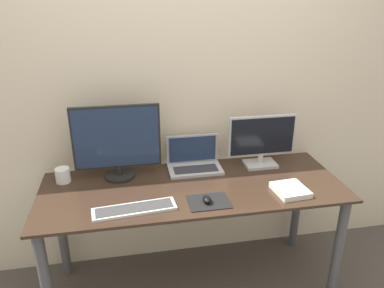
# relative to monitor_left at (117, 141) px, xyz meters

# --- Properties ---
(wall_back) EXTENTS (7.00, 0.05, 2.50)m
(wall_back) POSITION_rel_monitor_left_xyz_m (0.44, 0.21, 0.23)
(wall_back) COLOR beige
(wall_back) RESTS_ON ground_plane
(desk) EXTENTS (1.85, 0.70, 0.77)m
(desk) POSITION_rel_monitor_left_xyz_m (0.44, -0.20, -0.38)
(desk) COLOR #332319
(desk) RESTS_ON ground_plane
(monitor_left) EXTENTS (0.54, 0.19, 0.47)m
(monitor_left) POSITION_rel_monitor_left_xyz_m (0.00, 0.00, 0.00)
(monitor_left) COLOR black
(monitor_left) RESTS_ON desk
(monitor_right) EXTENTS (0.46, 0.15, 0.35)m
(monitor_right) POSITION_rel_monitor_left_xyz_m (0.94, -0.00, -0.06)
(monitor_right) COLOR #B2B2B7
(monitor_right) RESTS_ON desk
(laptop) EXTENTS (0.35, 0.21, 0.21)m
(laptop) POSITION_rel_monitor_left_xyz_m (0.49, 0.04, -0.19)
(laptop) COLOR #ADADB2
(laptop) RESTS_ON desk
(keyboard) EXTENTS (0.46, 0.17, 0.02)m
(keyboard) POSITION_rel_monitor_left_xyz_m (0.08, -0.42, -0.24)
(keyboard) COLOR silver
(keyboard) RESTS_ON desk
(mousepad) EXTENTS (0.23, 0.18, 0.00)m
(mousepad) POSITION_rel_monitor_left_xyz_m (0.49, -0.41, -0.24)
(mousepad) COLOR black
(mousepad) RESTS_ON desk
(mouse) EXTENTS (0.05, 0.07, 0.04)m
(mouse) POSITION_rel_monitor_left_xyz_m (0.48, -0.41, -0.22)
(mouse) COLOR black
(mouse) RESTS_ON mousepad
(book) EXTENTS (0.20, 0.21, 0.03)m
(book) POSITION_rel_monitor_left_xyz_m (0.99, -0.39, -0.23)
(book) COLOR silver
(book) RESTS_ON desk
(mug) EXTENTS (0.09, 0.09, 0.09)m
(mug) POSITION_rel_monitor_left_xyz_m (-0.35, -0.00, -0.20)
(mug) COLOR white
(mug) RESTS_ON desk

